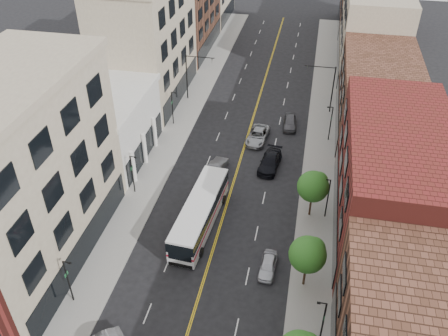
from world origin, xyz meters
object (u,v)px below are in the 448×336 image
Objects in this scene: car_lane_a at (270,162)px; car_lane_c at (290,122)px; car_parked_far at (268,265)px; car_lane_b at (258,135)px; car_lane_behind at (217,168)px; city_bus at (200,212)px.

car_lane_a reaches higher than car_lane_c.
car_parked_far is 27.44m from car_lane_c.
car_lane_a is 1.24× the size of car_lane_c.
car_lane_a is at bearing -62.85° from car_lane_b.
car_lane_c is (1.58, 10.38, -0.04)m from car_lane_a.
car_lane_a is (6.31, 2.51, 0.02)m from car_lane_behind.
car_lane_a is (6.01, 12.18, -1.10)m from city_bus.
car_lane_c is at bearing -113.70° from car_lane_behind.
car_parked_far is 0.81× the size of car_lane_behind.
city_bus is 3.32× the size of car_parked_far.
car_parked_far is 0.70× the size of car_lane_b.
car_lane_behind is 9.32m from car_lane_b.
car_lane_b is 5.95m from car_lane_c.
car_lane_a is at bearing -150.55° from car_lane_behind.
car_lane_behind is at bearing 95.56° from city_bus.
city_bus reaches higher than car_lane_a.
car_lane_c is (7.88, 12.89, -0.03)m from car_lane_behind.
car_lane_behind is at bearing -152.08° from car_lane_a.
car_lane_a reaches higher than car_lane_behind.
car_lane_b is at bearing 82.54° from city_bus.
car_parked_far is 23.40m from car_lane_b.
city_bus reaches higher than car_lane_c.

